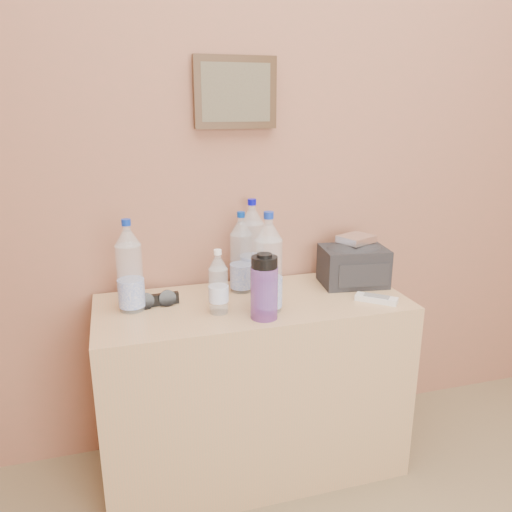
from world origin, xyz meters
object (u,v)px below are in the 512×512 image
(pet_large_d, at_px, (268,268))
(pet_small, at_px, (218,285))
(pet_large_c, at_px, (252,248))
(foil_packet, at_px, (356,239))
(pet_large_a, at_px, (130,271))
(nalgene_bottle, at_px, (264,287))
(pet_large_b, at_px, (241,257))
(dresser, at_px, (253,386))
(toiletry_bag, at_px, (353,263))
(ac_remote, at_px, (376,299))
(sunglasses, at_px, (156,300))

(pet_large_d, height_order, pet_small, pet_large_d)
(pet_large_c, xyz_separation_m, foil_packet, (0.39, -0.10, 0.03))
(pet_large_a, xyz_separation_m, pet_large_c, (0.46, 0.13, 0.01))
(pet_small, distance_m, nalgene_bottle, 0.16)
(pet_large_c, height_order, foil_packet, pet_large_c)
(pet_large_b, bearing_deg, pet_large_c, 44.31)
(dresser, bearing_deg, toiletry_bag, 8.98)
(dresser, xyz_separation_m, pet_large_d, (0.03, -0.09, 0.49))
(pet_large_d, relative_size, toiletry_bag, 1.40)
(dresser, relative_size, foil_packet, 8.96)
(ac_remote, xyz_separation_m, foil_packet, (0.01, 0.20, 0.17))
(dresser, xyz_separation_m, pet_small, (-0.14, -0.06, 0.44))
(pet_large_a, bearing_deg, pet_large_b, 10.45)
(dresser, height_order, pet_large_c, pet_large_c)
(pet_large_b, bearing_deg, pet_large_a, -169.55)
(pet_large_b, xyz_separation_m, pet_small, (-0.13, -0.18, -0.04))
(nalgene_bottle, height_order, toiletry_bag, nalgene_bottle)
(pet_large_a, distance_m, ac_remote, 0.86)
(pet_large_c, xyz_separation_m, pet_small, (-0.18, -0.24, -0.05))
(pet_small, height_order, toiletry_bag, pet_small)
(nalgene_bottle, bearing_deg, pet_small, 147.66)
(pet_small, bearing_deg, toiletry_bag, 13.14)
(toiletry_bag, bearing_deg, pet_large_c, 171.57)
(pet_small, xyz_separation_m, foil_packet, (0.57, 0.14, 0.08))
(pet_large_b, bearing_deg, ac_remote, -29.19)
(pet_large_a, relative_size, foil_packet, 2.57)
(nalgene_bottle, distance_m, toiletry_bag, 0.48)
(foil_packet, bearing_deg, pet_small, -166.32)
(pet_small, bearing_deg, pet_large_d, -8.73)
(pet_large_c, height_order, sunglasses, pet_large_c)
(foil_packet, bearing_deg, sunglasses, -178.39)
(pet_large_d, xyz_separation_m, pet_small, (-0.17, 0.03, -0.05))
(nalgene_bottle, bearing_deg, dresser, 88.67)
(foil_packet, bearing_deg, pet_large_d, -157.93)
(dresser, height_order, pet_large_d, pet_large_d)
(nalgene_bottle, bearing_deg, pet_large_a, 155.29)
(pet_large_c, distance_m, foil_packet, 0.40)
(ac_remote, xyz_separation_m, toiletry_bag, (0.00, 0.19, 0.07))
(pet_large_d, bearing_deg, pet_small, 171.27)
(ac_remote, bearing_deg, pet_large_a, -150.69)
(sunglasses, relative_size, ac_remote, 1.09)
(pet_large_a, height_order, ac_remote, pet_large_a)
(pet_large_b, bearing_deg, foil_packet, -5.29)
(sunglasses, bearing_deg, ac_remote, -18.37)
(pet_small, relative_size, ac_remote, 1.50)
(dresser, distance_m, ac_remote, 0.56)
(pet_small, bearing_deg, pet_large_a, 159.32)
(dresser, height_order, pet_large_b, pet_large_b)
(dresser, height_order, sunglasses, sunglasses)
(pet_large_b, height_order, sunglasses, pet_large_b)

